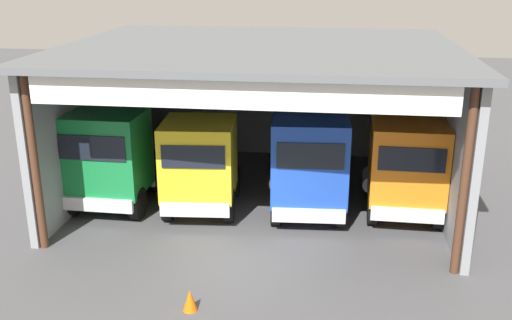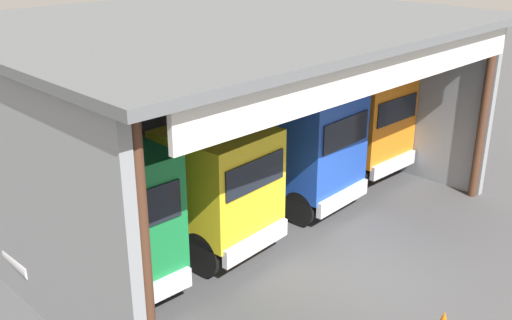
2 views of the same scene
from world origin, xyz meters
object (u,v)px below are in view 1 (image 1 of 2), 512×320
(truck_green_center_bay, at_px, (110,159))
(truck_blue_center_right_bay, at_px, (308,166))
(truck_orange_left_bay, at_px, (405,167))
(tool_cart, at_px, (173,146))
(oil_drum, at_px, (202,145))
(truck_yellow_yard_outside, at_px, (200,164))
(traffic_cone, at_px, (190,300))

(truck_green_center_bay, distance_m, truck_blue_center_right_bay, 6.72)
(truck_orange_left_bay, bearing_deg, tool_cart, -28.01)
(truck_orange_left_bay, height_order, tool_cart, truck_orange_left_bay)
(truck_blue_center_right_bay, bearing_deg, tool_cart, -45.36)
(truck_green_center_bay, distance_m, truck_orange_left_bay, 9.87)
(truck_blue_center_right_bay, bearing_deg, oil_drum, -53.93)
(truck_green_center_bay, distance_m, tool_cart, 5.81)
(truck_green_center_bay, height_order, truck_yellow_yard_outside, truck_green_center_bay)
(truck_blue_center_right_bay, distance_m, truck_orange_left_bay, 3.16)
(truck_yellow_yard_outside, height_order, truck_orange_left_bay, truck_orange_left_bay)
(oil_drum, bearing_deg, traffic_cone, -79.00)
(truck_orange_left_bay, bearing_deg, oil_drum, -33.88)
(oil_drum, height_order, traffic_cone, oil_drum)
(tool_cart, bearing_deg, oil_drum, 22.66)
(truck_blue_center_right_bay, height_order, traffic_cone, truck_blue_center_right_bay)
(truck_blue_center_right_bay, bearing_deg, truck_orange_left_bay, -176.78)
(tool_cart, bearing_deg, truck_yellow_yard_outside, -66.03)
(truck_yellow_yard_outside, distance_m, truck_blue_center_right_bay, 3.61)
(truck_orange_left_bay, xyz_separation_m, oil_drum, (-8.06, 5.65, -1.29))
(truck_green_center_bay, relative_size, oil_drum, 5.62)
(oil_drum, bearing_deg, truck_yellow_yard_outside, -77.88)
(truck_green_center_bay, bearing_deg, truck_yellow_yard_outside, -178.25)
(truck_yellow_yard_outside, bearing_deg, truck_blue_center_right_bay, 176.90)
(truck_orange_left_bay, height_order, traffic_cone, truck_orange_left_bay)
(truck_yellow_yard_outside, relative_size, tool_cart, 4.77)
(tool_cart, relative_size, traffic_cone, 1.79)
(truck_yellow_yard_outside, distance_m, tool_cart, 6.25)
(truck_orange_left_bay, xyz_separation_m, traffic_cone, (-5.72, -6.41, -1.47))
(tool_cart, height_order, traffic_cone, tool_cart)
(traffic_cone, bearing_deg, truck_blue_center_right_bay, 66.96)
(truck_yellow_yard_outside, bearing_deg, oil_drum, -82.37)
(oil_drum, bearing_deg, truck_blue_center_right_bay, -50.67)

